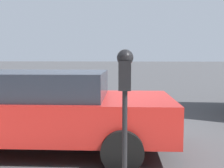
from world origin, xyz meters
TOP-DOWN VIEW (x-y plane):
  - ground_plane at (0.00, 0.00)m, footprint 220.00×220.00m
  - parking_meter at (-2.63, -0.68)m, footprint 0.21×0.19m
  - car_red at (-0.98, 0.91)m, footprint 2.27×4.75m

SIDE VIEW (x-z plane):
  - ground_plane at x=0.00m, z-range 0.00..0.00m
  - car_red at x=-0.98m, z-range 0.05..1.49m
  - parking_meter at x=-2.63m, z-range 0.57..2.23m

